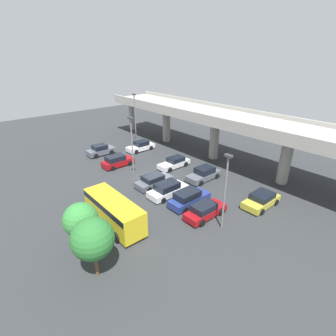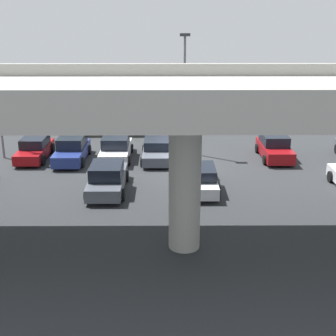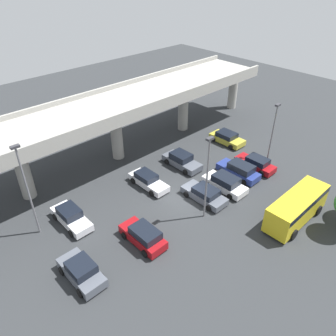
# 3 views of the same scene
# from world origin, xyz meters

# --- Properties ---
(ground_plane) EXTENTS (95.35, 95.35, 0.00)m
(ground_plane) POSITION_xyz_m (0.00, 0.00, 0.00)
(ground_plane) COLOR #2D3033
(highway_overpass) EXTENTS (45.86, 7.71, 7.49)m
(highway_overpass) POSITION_xyz_m (0.00, 11.40, 6.01)
(highway_overpass) COLOR #9E9B93
(highway_overpass) RESTS_ON ground_plane
(parked_car_2) EXTENTS (2.09, 4.45, 1.66)m
(parked_car_2) POSITION_xyz_m (-6.80, -1.51, 0.79)
(parked_car_2) COLOR maroon
(parked_car_2) RESTS_ON ground_plane
(parked_car_3) EXTENTS (1.98, 4.86, 1.45)m
(parked_car_3) POSITION_xyz_m (-1.22, 4.46, 0.68)
(parked_car_3) COLOR silver
(parked_car_3) RESTS_ON ground_plane
(parked_car_4) EXTENTS (2.21, 4.76, 1.44)m
(parked_car_4) POSITION_xyz_m (1.36, -1.21, 0.68)
(parked_car_4) COLOR #515660
(parked_car_4) RESTS_ON ground_plane
(parked_car_5) EXTENTS (2.18, 4.86, 1.64)m
(parked_car_5) POSITION_xyz_m (4.13, 4.72, 0.75)
(parked_car_5) COLOR #515660
(parked_car_5) RESTS_ON ground_plane
(parked_car_6) EXTENTS (2.11, 4.81, 1.67)m
(parked_car_6) POSITION_xyz_m (7.23, -1.08, 0.79)
(parked_car_6) COLOR navy
(parked_car_6) RESTS_ON ground_plane
(parked_car_7) EXTENTS (2.01, 4.62, 1.50)m
(parked_car_7) POSITION_xyz_m (9.88, -1.47, 0.71)
(parked_car_7) COLOR maroon
(parked_car_7) RESTS_ON ground_plane
(parked_car_8) EXTENTS (2.18, 4.77, 1.60)m
(parked_car_8) POSITION_xyz_m (4.25, -1.48, 0.75)
(parked_car_8) COLOR silver
(parked_car_8) RESTS_ON ground_plane
(shuttle_bus) EXTENTS (7.43, 2.66, 2.68)m
(shuttle_bus) POSITION_xyz_m (5.19, -8.88, 1.60)
(shuttle_bus) COLOR gold
(shuttle_bus) RESTS_ON ground_plane
(lamp_post_by_overpass) EXTENTS (0.70, 0.35, 8.37)m
(lamp_post_by_overpass) POSITION_xyz_m (-0.53, -2.83, 4.88)
(lamp_post_by_overpass) COLOR slate
(lamp_post_by_overpass) RESTS_ON ground_plane
(tree_front_left) EXTENTS (2.74, 2.74, 4.48)m
(tree_front_left) POSITION_xyz_m (6.85, -12.59, 3.10)
(tree_front_left) COLOR brown
(tree_front_left) RESTS_ON ground_plane
(tree_front_centre) EXTENTS (3.03, 3.03, 4.84)m
(tree_front_centre) POSITION_xyz_m (9.81, -13.02, 3.31)
(tree_front_centre) COLOR brown
(tree_front_centre) RESTS_ON ground_plane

